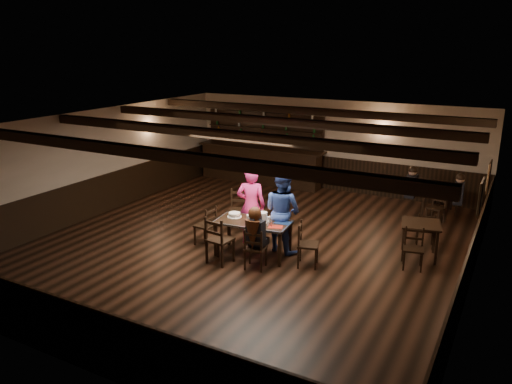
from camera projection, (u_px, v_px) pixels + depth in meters
The scene contains 25 objects.
ground at pixel (251, 244), 11.08m from camera, with size 10.00×10.00×0.00m, color black.
room_shell at pixel (252, 167), 10.61m from camera, with size 9.02×10.02×2.71m.
dining_table at pixel (253, 225), 10.30m from camera, with size 1.61×0.92×0.75m.
chair_near_left at pixel (217, 237), 9.90m from camera, with size 0.51×0.49×1.00m.
chair_near_right at pixel (254, 246), 9.68m from camera, with size 0.46×0.44×0.84m.
chair_end_left at pixel (208, 223), 10.89m from camera, with size 0.41×0.43×0.87m.
chair_end_right at pixel (304, 241), 9.85m from camera, with size 0.50×0.52×0.90m.
chair_far_pushed at pixel (239, 206), 11.78m from camera, with size 0.58×0.57×0.98m.
woman_pink at pixel (251, 206), 10.91m from camera, with size 0.63×0.41×1.72m, color #E32E65.
man_blue at pixel (283, 211), 10.50m from camera, with size 0.86×0.67×1.77m, color #2A5088.
seated_person at pixel (255, 228), 9.63m from camera, with size 0.35×0.52×0.84m.
cake at pixel (234, 215), 10.52m from camera, with size 0.31×0.31×0.10m.
plate_stack_a at pixel (251, 219), 10.18m from camera, with size 0.18×0.18×0.17m, color white.
plate_stack_b at pixel (263, 217), 10.17m from camera, with size 0.19×0.19×0.22m, color white.
tea_light at pixel (257, 220), 10.29m from camera, with size 0.05×0.05×0.06m.
salt_shaker at pixel (268, 223), 10.01m from camera, with size 0.04×0.04×0.10m, color silver.
pepper_shaker at pixel (271, 223), 10.01m from camera, with size 0.04×0.04×0.10m, color #A5A8AD.
drink_glass at pixel (269, 219), 10.21m from camera, with size 0.08×0.08×0.12m, color silver.
menu_red at pixel (276, 227), 9.96m from camera, with size 0.29×0.20×0.00m, color maroon.
menu_blue at pixel (283, 222), 10.20m from camera, with size 0.34×0.24×0.00m, color #0D1D41.
bar_counter at pixel (261, 160), 15.88m from camera, with size 4.21×0.70×2.20m.
back_table_a at pixel (421, 228), 10.21m from camera, with size 0.91×0.91×0.75m.
back_table_b at pixel (441, 192), 12.68m from camera, with size 0.92×0.92×0.75m.
bg_patron_left at pixel (412, 182), 12.77m from camera, with size 0.25×0.40×0.82m.
bg_patron_right at pixel (459, 189), 12.24m from camera, with size 0.24×0.38×0.76m.
Camera 1 is at (5.01, -9.00, 4.26)m, focal length 35.00 mm.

